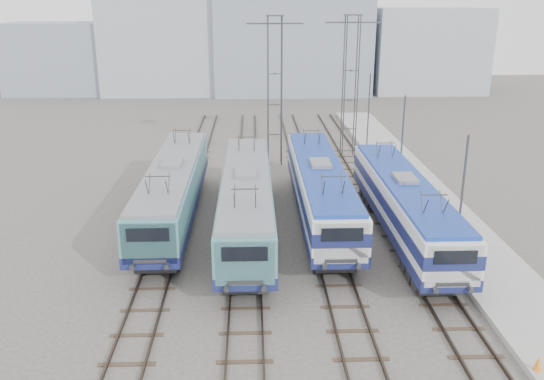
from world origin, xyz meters
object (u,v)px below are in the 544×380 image
at_px(locomotive_center_right, 320,187).
at_px(catenary_tower_east, 350,81).
at_px(locomotive_far_left, 173,188).
at_px(mast_front, 461,203).
at_px(mast_rear, 368,113).
at_px(safety_cone, 538,363).
at_px(mast_mid, 402,145).
at_px(locomotive_center_left, 246,199).
at_px(locomotive_far_right, 404,203).
at_px(catenary_tower_west, 275,85).

distance_m(locomotive_center_right, catenary_tower_east, 16.70).
xyz_separation_m(locomotive_far_left, mast_front, (15.35, -6.70, 1.25)).
relative_size(mast_rear, safety_cone, 11.59).
relative_size(locomotive_far_left, mast_mid, 2.58).
xyz_separation_m(locomotive_center_left, catenary_tower_east, (8.75, 17.55, 4.38)).
height_order(mast_front, mast_rear, same).
xyz_separation_m(catenary_tower_east, safety_cone, (2.00, -31.29, -6.04)).
height_order(locomotive_center_left, locomotive_center_right, locomotive_center_left).
relative_size(locomotive_far_right, catenary_tower_east, 1.44).
distance_m(locomotive_center_left, locomotive_center_right, 4.92).
relative_size(locomotive_far_left, catenary_tower_west, 1.51).
xyz_separation_m(locomotive_center_left, catenary_tower_west, (2.25, 15.55, 4.38)).
xyz_separation_m(mast_front, mast_rear, (0.00, 24.00, 0.00)).
distance_m(locomotive_far_left, catenary_tower_east, 20.71).
bearing_deg(mast_mid, locomotive_center_left, -145.15).
bearing_deg(locomotive_center_left, catenary_tower_west, 81.77).
bearing_deg(locomotive_far_right, catenary_tower_east, 90.78).
bearing_deg(locomotive_far_right, locomotive_center_right, 148.52).
bearing_deg(mast_mid, safety_cone, -90.27).
xyz_separation_m(locomotive_far_left, locomotive_center_left, (4.50, -2.25, 0.01)).
bearing_deg(locomotive_far_right, locomotive_center_left, 175.18).
xyz_separation_m(locomotive_far_left, catenary_tower_west, (6.75, 13.30, 4.39)).
bearing_deg(catenary_tower_east, locomotive_far_left, -130.89).
xyz_separation_m(locomotive_far_right, mast_rear, (1.85, 20.31, 1.29)).
relative_size(locomotive_center_left, mast_front, 2.59).
height_order(locomotive_center_left, mast_mid, mast_mid).
distance_m(mast_front, safety_cone, 9.73).
xyz_separation_m(locomotive_center_right, catenary_tower_west, (-2.25, 13.56, 4.34)).
bearing_deg(catenary_tower_west, mast_front, -66.73).
xyz_separation_m(catenary_tower_west, mast_front, (8.60, -20.00, -3.14)).
distance_m(locomotive_center_left, locomotive_far_right, 9.03).
bearing_deg(mast_rear, catenary_tower_east, -136.40).
bearing_deg(locomotive_center_right, mast_front, -45.41).
xyz_separation_m(locomotive_far_right, catenary_tower_east, (-0.25, 18.31, 4.43)).
relative_size(locomotive_center_right, catenary_tower_west, 1.50).
height_order(locomotive_center_right, locomotive_far_right, locomotive_center_right).
xyz_separation_m(locomotive_center_right, mast_mid, (6.35, 5.56, 1.20)).
xyz_separation_m(locomotive_far_right, catenary_tower_west, (-6.75, 16.31, 4.43)).
bearing_deg(locomotive_far_left, mast_front, -23.57).
height_order(locomotive_center_left, safety_cone, locomotive_center_left).
xyz_separation_m(locomotive_far_left, mast_rear, (15.35, 17.30, 1.25)).
distance_m(locomotive_far_right, mast_rear, 20.44).
bearing_deg(locomotive_far_left, locomotive_center_left, -26.59).
distance_m(catenary_tower_east, safety_cone, 31.93).
xyz_separation_m(locomotive_far_left, mast_mid, (15.35, 5.30, 1.25)).
distance_m(mast_mid, mast_rear, 12.00).
bearing_deg(catenary_tower_west, safety_cone, -73.82).
bearing_deg(catenary_tower_east, catenary_tower_west, -162.90).
bearing_deg(mast_front, locomotive_far_left, 156.43).
height_order(locomotive_center_right, mast_mid, mast_mid).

